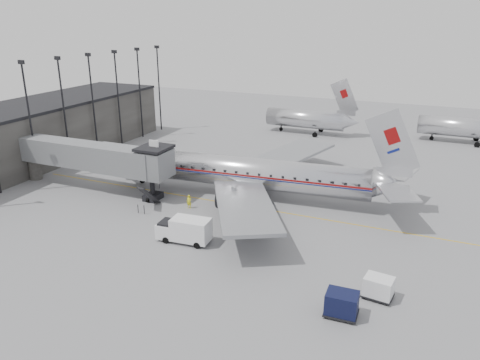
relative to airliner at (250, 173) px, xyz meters
The scene contains 12 objects.
ground 9.56m from the airliner, 94.63° to the right, with size 160.00×160.00×0.00m, color slate.
terminal 34.76m from the airliner, behind, with size 12.00×46.00×8.00m, color #33302E.
apron_line 4.81m from the airliner, 53.52° to the right, with size 0.15×60.00×0.01m, color gold.
jet_bridge 18.26m from the airliner, 162.76° to the right, with size 21.00×6.20×7.10m.
floodlight_masts 29.02m from the airliner, behind, with size 0.90×42.25×15.25m.
distant_aircraft_near 33.03m from the airliner, 94.39° to the left, with size 16.39×3.20×10.26m.
distant_aircraft_mid 43.76m from the airliner, 57.56° to the left, with size 16.39×3.20×10.26m.
airliner is the anchor object (origin of this frame).
service_van 13.54m from the airliner, 95.31° to the right, with size 5.28×2.38×2.42m.
baggage_cart_navy 24.29m from the airliner, 51.96° to the right, with size 2.43×1.88×1.86m.
baggage_cart_white 23.24m from the airliner, 42.67° to the right, with size 2.40×1.95×1.74m.
ramp_worker 8.07m from the airliner, 128.73° to the right, with size 0.57×0.37×1.55m, color yellow.
Camera 1 is at (20.31, -39.06, 20.58)m, focal length 35.00 mm.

